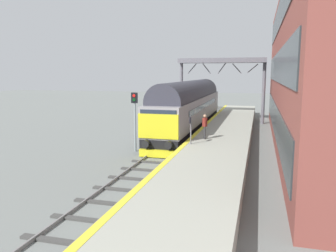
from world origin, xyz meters
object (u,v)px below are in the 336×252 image
diesel_locomotive (190,105)px  signal_post_near (135,115)px  platform_number_sign (191,126)px  waiting_passenger (205,124)px

diesel_locomotive → signal_post_near: size_ratio=5.02×
diesel_locomotive → platform_number_sign: diesel_locomotive is taller
signal_post_near → platform_number_sign: 4.35m
waiting_passenger → diesel_locomotive: bearing=3.3°
platform_number_sign → waiting_passenger: size_ratio=1.01×
diesel_locomotive → waiting_passenger: size_ratio=12.41×
platform_number_sign → waiting_passenger: (0.57, 1.89, -0.14)m
platform_number_sign → diesel_locomotive: bearing=101.9°
signal_post_near → platform_number_sign: bearing=-17.4°
diesel_locomotive → waiting_passenger: bearing=-71.7°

